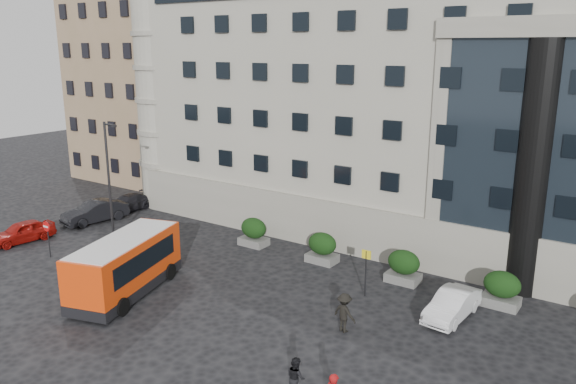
{
  "coord_description": "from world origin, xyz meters",
  "views": [
    {
      "loc": [
        17.43,
        -19.39,
        12.62
      ],
      "look_at": [
        0.91,
        4.61,
        5.0
      ],
      "focal_mm": 35.0,
      "sensor_mm": 36.0,
      "label": 1
    }
  ],
  "objects_px": {
    "hedge_d": "(502,289)",
    "white_taxi": "(452,305)",
    "minibus": "(126,264)",
    "no_entry_sign": "(47,232)",
    "parked_car_b": "(95,212)",
    "pedestrian_b": "(296,377)",
    "hedge_c": "(404,266)",
    "parked_car_c": "(127,203)",
    "red_truck": "(199,176)",
    "hedge_a": "(254,232)",
    "bus_stop_sign": "(366,265)",
    "street_lamp": "(109,178)",
    "hedge_b": "(322,247)",
    "parked_car_a": "(22,232)",
    "parked_car_d": "(201,185)",
    "pedestrian_c": "(345,313)"
  },
  "relations": [
    {
      "from": "red_truck",
      "to": "white_taxi",
      "type": "distance_m",
      "value": 29.1
    },
    {
      "from": "hedge_d",
      "to": "parked_car_b",
      "type": "relative_size",
      "value": 0.38
    },
    {
      "from": "red_truck",
      "to": "parked_car_b",
      "type": "distance_m",
      "value": 11.31
    },
    {
      "from": "hedge_b",
      "to": "parked_car_a",
      "type": "xyz_separation_m",
      "value": [
        -18.2,
        -8.19,
        -0.23
      ]
    },
    {
      "from": "red_truck",
      "to": "parked_car_b",
      "type": "bearing_deg",
      "value": -83.59
    },
    {
      "from": "hedge_d",
      "to": "minibus",
      "type": "distance_m",
      "value": 19.14
    },
    {
      "from": "hedge_d",
      "to": "white_taxi",
      "type": "xyz_separation_m",
      "value": [
        -1.6,
        -2.59,
        -0.26
      ]
    },
    {
      "from": "hedge_d",
      "to": "red_truck",
      "type": "height_order",
      "value": "red_truck"
    },
    {
      "from": "parked_car_b",
      "to": "parked_car_c",
      "type": "xyz_separation_m",
      "value": [
        -0.34,
        3.23,
        -0.16
      ]
    },
    {
      "from": "hedge_d",
      "to": "minibus",
      "type": "bearing_deg",
      "value": -150.04
    },
    {
      "from": "bus_stop_sign",
      "to": "white_taxi",
      "type": "bearing_deg",
      "value": 2.64
    },
    {
      "from": "no_entry_sign",
      "to": "pedestrian_c",
      "type": "height_order",
      "value": "no_entry_sign"
    },
    {
      "from": "red_truck",
      "to": "parked_car_c",
      "type": "relative_size",
      "value": 1.1
    },
    {
      "from": "red_truck",
      "to": "minibus",
      "type": "bearing_deg",
      "value": -51.35
    },
    {
      "from": "parked_car_a",
      "to": "parked_car_d",
      "type": "relative_size",
      "value": 0.94
    },
    {
      "from": "bus_stop_sign",
      "to": "parked_car_d",
      "type": "distance_m",
      "value": 24.46
    },
    {
      "from": "no_entry_sign",
      "to": "parked_car_b",
      "type": "xyz_separation_m",
      "value": [
        -3.66,
        6.13,
        -0.86
      ]
    },
    {
      "from": "hedge_a",
      "to": "red_truck",
      "type": "relative_size",
      "value": 0.38
    },
    {
      "from": "no_entry_sign",
      "to": "minibus",
      "type": "height_order",
      "value": "minibus"
    },
    {
      "from": "white_taxi",
      "to": "no_entry_sign",
      "type": "bearing_deg",
      "value": -160.44
    },
    {
      "from": "hedge_b",
      "to": "hedge_a",
      "type": "bearing_deg",
      "value": 180.0
    },
    {
      "from": "hedge_a",
      "to": "hedge_b",
      "type": "relative_size",
      "value": 1.0
    },
    {
      "from": "hedge_c",
      "to": "minibus",
      "type": "xyz_separation_m",
      "value": [
        -11.37,
        -9.55,
        0.73
      ]
    },
    {
      "from": "red_truck",
      "to": "parked_car_a",
      "type": "height_order",
      "value": "red_truck"
    },
    {
      "from": "hedge_b",
      "to": "hedge_d",
      "type": "distance_m",
      "value": 10.4
    },
    {
      "from": "minibus",
      "to": "hedge_d",
      "type": "bearing_deg",
      "value": 13.36
    },
    {
      "from": "parked_car_a",
      "to": "parked_car_b",
      "type": "distance_m",
      "value": 5.49
    },
    {
      "from": "hedge_a",
      "to": "parked_car_d",
      "type": "bearing_deg",
      "value": 146.35
    },
    {
      "from": "hedge_d",
      "to": "no_entry_sign",
      "type": "height_order",
      "value": "no_entry_sign"
    },
    {
      "from": "hedge_d",
      "to": "parked_car_c",
      "type": "height_order",
      "value": "hedge_d"
    },
    {
      "from": "hedge_c",
      "to": "parked_car_b",
      "type": "xyz_separation_m",
      "value": [
        -23.06,
        -2.71,
        -0.14
      ]
    },
    {
      "from": "red_truck",
      "to": "parked_car_d",
      "type": "xyz_separation_m",
      "value": [
        0.54,
        -0.39,
        -0.67
      ]
    },
    {
      "from": "no_entry_sign",
      "to": "red_truck",
      "type": "bearing_deg",
      "value": 102.48
    },
    {
      "from": "hedge_b",
      "to": "pedestrian_b",
      "type": "bearing_deg",
      "value": -62.93
    },
    {
      "from": "hedge_b",
      "to": "pedestrian_c",
      "type": "height_order",
      "value": "pedestrian_c"
    },
    {
      "from": "parked_car_b",
      "to": "parked_car_d",
      "type": "relative_size",
      "value": 1.09
    },
    {
      "from": "street_lamp",
      "to": "no_entry_sign",
      "type": "xyz_separation_m",
      "value": [
        -1.06,
        -4.04,
        -2.72
      ]
    },
    {
      "from": "hedge_d",
      "to": "parked_car_c",
      "type": "relative_size",
      "value": 0.42
    },
    {
      "from": "hedge_a",
      "to": "pedestrian_b",
      "type": "relative_size",
      "value": 1.14
    },
    {
      "from": "hedge_a",
      "to": "white_taxi",
      "type": "xyz_separation_m",
      "value": [
        14.0,
        -2.59,
        -0.26
      ]
    },
    {
      "from": "hedge_b",
      "to": "white_taxi",
      "type": "distance_m",
      "value": 9.18
    },
    {
      "from": "hedge_c",
      "to": "pedestrian_b",
      "type": "height_order",
      "value": "hedge_c"
    },
    {
      "from": "parked_car_c",
      "to": "parked_car_d",
      "type": "relative_size",
      "value": 0.99
    },
    {
      "from": "hedge_c",
      "to": "parked_car_c",
      "type": "relative_size",
      "value": 0.42
    },
    {
      "from": "red_truck",
      "to": "pedestrian_b",
      "type": "xyz_separation_m",
      "value": [
        24.21,
        -20.62,
        -0.47
      ]
    },
    {
      "from": "street_lamp",
      "to": "parked_car_b",
      "type": "height_order",
      "value": "street_lamp"
    },
    {
      "from": "hedge_a",
      "to": "red_truck",
      "type": "bearing_deg",
      "value": 146.25
    },
    {
      "from": "hedge_a",
      "to": "bus_stop_sign",
      "type": "distance_m",
      "value": 9.94
    },
    {
      "from": "parked_car_c",
      "to": "hedge_b",
      "type": "bearing_deg",
      "value": -1.87
    },
    {
      "from": "minibus",
      "to": "pedestrian_b",
      "type": "xyz_separation_m",
      "value": [
        12.32,
        -2.48,
        -0.84
      ]
    }
  ]
}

